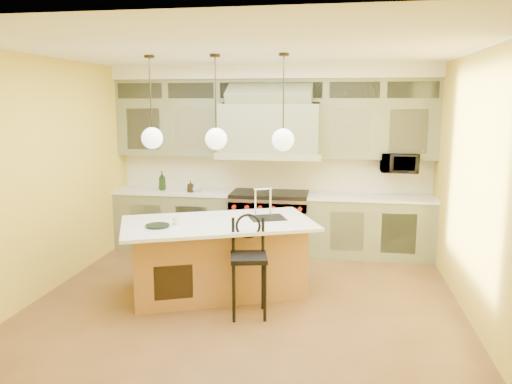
% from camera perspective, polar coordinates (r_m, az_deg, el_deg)
% --- Properties ---
extents(floor, '(5.00, 5.00, 0.00)m').
position_cam_1_polar(floor, '(6.04, -1.28, -12.66)').
color(floor, brown).
rests_on(floor, ground).
extents(ceiling, '(5.00, 5.00, 0.00)m').
position_cam_1_polar(ceiling, '(5.59, -1.40, 15.86)').
color(ceiling, white).
rests_on(ceiling, wall_back).
extents(wall_back, '(5.00, 0.00, 5.00)m').
position_cam_1_polar(wall_back, '(8.09, 1.95, 3.85)').
color(wall_back, gold).
rests_on(wall_back, ground).
extents(wall_front, '(5.00, 0.00, 5.00)m').
position_cam_1_polar(wall_front, '(3.27, -9.51, -5.95)').
color(wall_front, gold).
rests_on(wall_front, ground).
extents(wall_left, '(0.00, 5.00, 5.00)m').
position_cam_1_polar(wall_left, '(6.57, -23.29, 1.52)').
color(wall_left, gold).
rests_on(wall_left, ground).
extents(wall_right, '(0.00, 5.00, 5.00)m').
position_cam_1_polar(wall_right, '(5.73, 24.03, 0.29)').
color(wall_right, gold).
rests_on(wall_right, ground).
extents(back_cabinetry, '(5.00, 0.77, 2.90)m').
position_cam_1_polar(back_cabinetry, '(7.83, 1.70, 3.49)').
color(back_cabinetry, '#737B5B').
rests_on(back_cabinetry, floor).
extents(range, '(1.20, 0.74, 0.96)m').
position_cam_1_polar(range, '(7.91, 1.57, -3.40)').
color(range, silver).
rests_on(range, floor).
extents(kitchen_island, '(2.58, 2.00, 1.35)m').
position_cam_1_polar(kitchen_island, '(6.25, -4.33, -7.28)').
color(kitchen_island, olive).
rests_on(kitchen_island, floor).
extents(counter_stool, '(0.47, 0.47, 1.13)m').
position_cam_1_polar(counter_stool, '(5.55, -0.85, -7.70)').
color(counter_stool, black).
rests_on(counter_stool, floor).
extents(microwave, '(0.54, 0.37, 0.30)m').
position_cam_1_polar(microwave, '(7.83, 16.03, 3.24)').
color(microwave, black).
rests_on(microwave, back_cabinetry).
extents(oil_bottle_a, '(0.13, 0.13, 0.31)m').
position_cam_1_polar(oil_bottle_a, '(8.22, -10.67, 1.27)').
color(oil_bottle_a, black).
rests_on(oil_bottle_a, back_cabinetry).
extents(oil_bottle_b, '(0.09, 0.09, 0.19)m').
position_cam_1_polar(oil_bottle_b, '(7.97, -7.49, 0.66)').
color(oil_bottle_b, black).
rests_on(oil_bottle_b, back_cabinetry).
extents(fruit_bowl, '(0.31, 0.31, 0.07)m').
position_cam_1_polar(fruit_bowl, '(8.07, -7.05, 0.36)').
color(fruit_bowl, silver).
rests_on(fruit_bowl, back_cabinetry).
extents(cup, '(0.11, 0.11, 0.09)m').
position_cam_1_polar(cup, '(6.00, -9.09, -3.25)').
color(cup, silver).
rests_on(cup, kitchen_island).
extents(pendant_left, '(0.26, 0.26, 1.11)m').
position_cam_1_polar(pendant_left, '(6.22, -11.80, 6.32)').
color(pendant_left, '#2D2319').
rests_on(pendant_left, ceiling).
extents(pendant_center, '(0.26, 0.26, 1.11)m').
position_cam_1_polar(pendant_center, '(5.98, -4.58, 6.35)').
color(pendant_center, '#2D2319').
rests_on(pendant_center, ceiling).
extents(pendant_right, '(0.26, 0.26, 1.11)m').
position_cam_1_polar(pendant_right, '(5.84, 3.11, 6.27)').
color(pendant_right, '#2D2319').
rests_on(pendant_right, ceiling).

